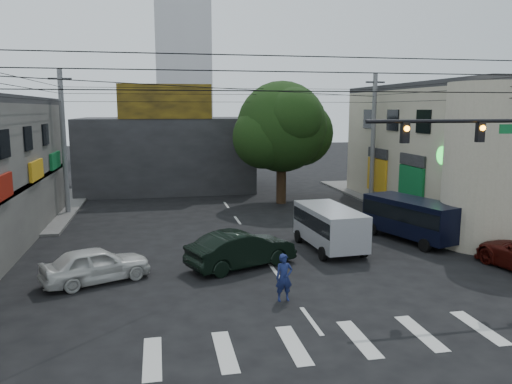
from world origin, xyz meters
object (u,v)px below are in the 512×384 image
object	(u,v)px
dark_sedan	(241,249)
white_compact	(96,265)
navy_van	(413,220)
street_tree	(282,127)
traffic_gantry	(498,160)
utility_pole_far_left	(64,143)
silver_minivan	(329,229)
traffic_officer	(284,278)
utility_pole_far_right	(373,139)

from	to	relation	value
dark_sedan	white_compact	size ratio (longest dim) A/B	1.13
dark_sedan	navy_van	xyz separation A→B (m)	(9.40, 2.62, 0.29)
street_tree	traffic_gantry	distance (m)	18.42
utility_pole_far_left	silver_minivan	world-z (taller)	utility_pole_far_left
dark_sedan	traffic_officer	bearing A→B (deg)	168.98
traffic_gantry	navy_van	size ratio (longest dim) A/B	1.25
traffic_gantry	silver_minivan	world-z (taller)	traffic_gantry
silver_minivan	white_compact	bearing A→B (deg)	100.05
street_tree	white_compact	distance (m)	19.17
utility_pole_far_right	navy_van	distance (m)	11.27
utility_pole_far_left	navy_van	world-z (taller)	utility_pole_far_left
street_tree	white_compact	size ratio (longest dim) A/B	1.94
traffic_gantry	navy_van	world-z (taller)	traffic_gantry
white_compact	navy_van	bearing A→B (deg)	-101.07
dark_sedan	white_compact	distance (m)	5.97
silver_minivan	traffic_officer	bearing A→B (deg)	143.64
utility_pole_far_left	white_compact	size ratio (longest dim) A/B	2.06
white_compact	silver_minivan	distance (m)	10.86
street_tree	utility_pole_far_left	size ratio (longest dim) A/B	0.95
traffic_gantry	utility_pole_far_right	world-z (taller)	utility_pole_far_right
white_compact	traffic_officer	xyz separation A→B (m)	(6.76, -3.32, 0.14)
utility_pole_far_right	traffic_gantry	bearing A→B (deg)	-98.94
silver_minivan	traffic_officer	distance (m)	7.03
street_tree	dark_sedan	size ratio (longest dim) A/B	1.72
street_tree	white_compact	bearing A→B (deg)	-127.08
traffic_gantry	white_compact	distance (m)	15.90
utility_pole_far_left	navy_van	bearing A→B (deg)	-29.28
utility_pole_far_right	navy_van	world-z (taller)	utility_pole_far_right
traffic_gantry	silver_minivan	xyz separation A→B (m)	(-4.48, 5.79, -3.81)
utility_pole_far_left	dark_sedan	xyz separation A→B (m)	(9.22, -13.06, -3.81)
traffic_gantry	utility_pole_far_right	bearing A→B (deg)	81.06
utility_pole_far_right	traffic_officer	world-z (taller)	utility_pole_far_right
traffic_officer	white_compact	bearing A→B (deg)	150.70
utility_pole_far_right	silver_minivan	distance (m)	13.77
utility_pole_far_left	navy_van	xyz separation A→B (m)	(18.62, -10.44, -3.52)
dark_sedan	navy_van	bearing A→B (deg)	-97.10
utility_pole_far_right	white_compact	xyz separation A→B (m)	(-17.69, -13.81, -3.89)
dark_sedan	white_compact	bearing A→B (deg)	74.54
white_compact	navy_van	xyz separation A→B (m)	(15.31, 3.37, 0.37)
dark_sedan	traffic_gantry	bearing A→B (deg)	-136.12
utility_pole_far_right	traffic_officer	bearing A→B (deg)	-122.54
dark_sedan	navy_van	distance (m)	9.76
utility_pole_far_right	white_compact	world-z (taller)	utility_pole_far_right
traffic_gantry	silver_minivan	size ratio (longest dim) A/B	1.48
utility_pole_far_left	traffic_officer	xyz separation A→B (m)	(10.07, -17.14, -3.75)
street_tree	white_compact	world-z (taller)	street_tree
street_tree	utility_pole_far_right	distance (m)	6.63
street_tree	navy_van	size ratio (longest dim) A/B	1.52
street_tree	utility_pole_far_right	world-z (taller)	utility_pole_far_right
utility_pole_far_right	white_compact	bearing A→B (deg)	-142.02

